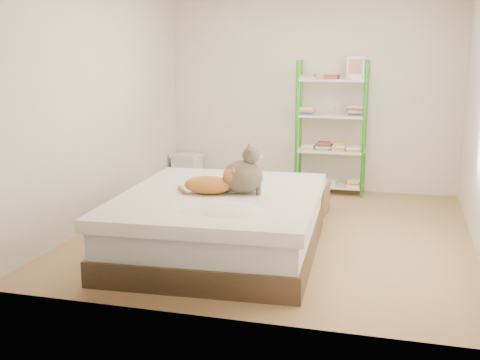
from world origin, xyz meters
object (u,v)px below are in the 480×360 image
(shelf_unit, at_px, (331,131))
(white_bin, at_px, (187,169))
(bed, at_px, (221,223))
(orange_cat, at_px, (208,183))
(grey_cat, at_px, (243,170))
(cardboard_box, at_px, (305,198))

(shelf_unit, height_order, white_bin, shelf_unit)
(bed, xyz_separation_m, orange_cat, (-0.10, -0.05, 0.38))
(orange_cat, relative_size, white_bin, 1.21)
(orange_cat, xyz_separation_m, grey_cat, (0.30, 0.09, 0.12))
(white_bin, bearing_deg, cardboard_box, -30.41)
(grey_cat, xyz_separation_m, shelf_unit, (0.47, 2.60, 0.04))
(bed, distance_m, cardboard_box, 1.64)
(cardboard_box, bearing_deg, grey_cat, -100.06)
(orange_cat, height_order, shelf_unit, shelf_unit)
(orange_cat, height_order, cardboard_box, orange_cat)
(bed, height_order, orange_cat, orange_cat)
(shelf_unit, distance_m, cardboard_box, 1.27)
(shelf_unit, bearing_deg, orange_cat, -105.91)
(bed, relative_size, white_bin, 5.35)
(bed, bearing_deg, white_bin, 112.86)
(bed, relative_size, grey_cat, 5.16)
(grey_cat, bearing_deg, bed, 88.63)
(grey_cat, distance_m, white_bin, 3.02)
(shelf_unit, xyz_separation_m, cardboard_box, (-0.15, -1.09, -0.63))
(shelf_unit, bearing_deg, bed, -104.19)
(shelf_unit, relative_size, white_bin, 4.11)
(grey_cat, height_order, shelf_unit, shelf_unit)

